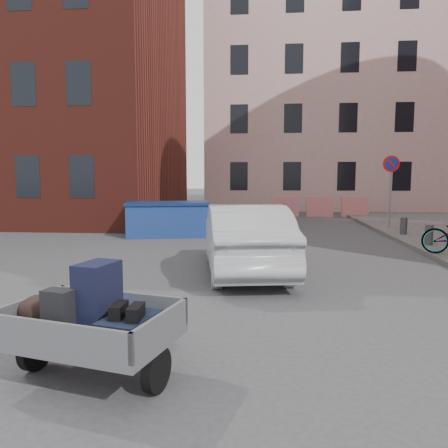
# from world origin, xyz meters

# --- Properties ---
(ground) EXTENTS (120.00, 120.00, 0.00)m
(ground) POSITION_xyz_m (0.00, 0.00, 0.00)
(ground) COLOR #38383A
(ground) RESTS_ON ground
(building_brick) EXTENTS (12.00, 10.00, 14.00)m
(building_brick) POSITION_xyz_m (-9.00, 13.00, 7.00)
(building_brick) COLOR #591E16
(building_brick) RESTS_ON ground
(building_pink) EXTENTS (16.00, 8.00, 14.00)m
(building_pink) POSITION_xyz_m (6.00, 22.00, 7.00)
(building_pink) COLOR #C39A96
(building_pink) RESTS_ON ground
(no_parking_sign) EXTENTS (0.60, 0.09, 2.65)m
(no_parking_sign) POSITION_xyz_m (6.00, 9.48, 2.01)
(no_parking_sign) COLOR gray
(no_parking_sign) RESTS_ON sidewalk
(barriers) EXTENTS (4.70, 0.18, 1.00)m
(barriers) POSITION_xyz_m (4.20, 15.00, 0.50)
(barriers) COLOR red
(barriers) RESTS_ON ground
(trailer) EXTENTS (1.82, 1.95, 1.20)m
(trailer) POSITION_xyz_m (-0.35, -2.88, 0.61)
(trailer) COLOR black
(trailer) RESTS_ON ground
(dumpster) EXTENTS (2.98, 1.92, 1.16)m
(dumpster) POSITION_xyz_m (-1.84, 7.51, 0.58)
(dumpster) COLOR navy
(dumpster) RESTS_ON ground
(silver_car) EXTENTS (2.24, 4.61, 1.45)m
(silver_car) POSITION_xyz_m (0.98, 2.23, 0.73)
(silver_car) COLOR #A4A7AB
(silver_car) RESTS_ON ground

